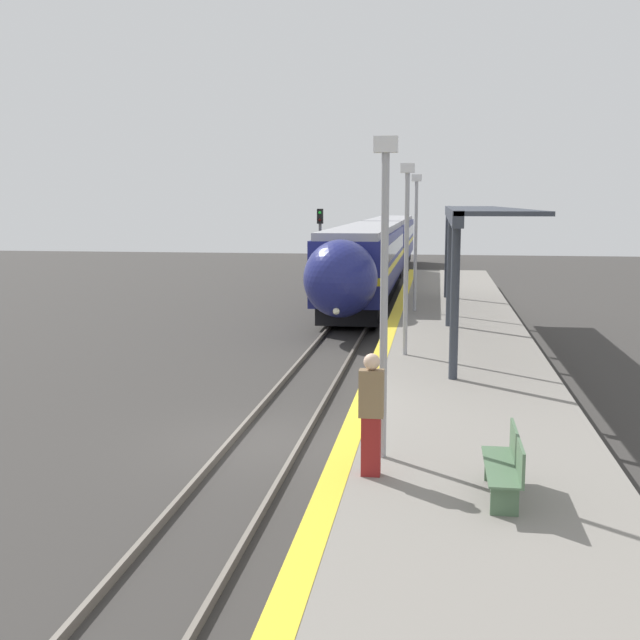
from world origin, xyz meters
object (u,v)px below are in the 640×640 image
Objects in this scene: person_waiting at (371,412)px; lamppost_near at (384,276)px; railway_signal at (320,247)px; platform_bench at (508,464)px; lamppost_far at (416,233)px; train at (379,249)px; lamppost_mid at (406,246)px.

person_waiting is 2.11m from lamppost_near.
person_waiting is at bearing -96.93° from lamppost_near.
lamppost_near is (4.71, -25.38, 1.00)m from railway_signal.
platform_bench is 19.01m from lamppost_far.
person_waiting is 0.40× the size of railway_signal.
railway_signal reaches higher than train.
lamppost_near is 1.00× the size of lamppost_mid.
lamppost_near is at bearing 83.07° from person_waiting.
platform_bench is at bearing -18.39° from person_waiting.
lamppost_mid and lamppost_far have the same top height.
person_waiting is (2.47, -35.48, -0.28)m from train.
lamppost_near is at bearing -90.00° from lamppost_far.
lamppost_mid is 1.00× the size of lamppost_far.
platform_bench is at bearing -84.52° from lamppost_far.
platform_bench is 3.36m from lamppost_near.
lamppost_far is at bearing 90.00° from lamppost_near.
train is 8.88× the size of railway_signal.
train is at bearing 76.95° from railway_signal.
lamppost_mid is at bearing 90.00° from lamppost_near.
platform_bench is at bearing -40.31° from lamppost_near.
railway_signal is (-6.51, 26.91, 1.39)m from platform_bench.
platform_bench is 0.35× the size of lamppost_far.
train is 35.56m from person_waiting.
lamppost_mid is (2.58, -25.96, 1.62)m from train.
lamppost_near and lamppost_mid have the same top height.
train is at bearing 94.26° from lamppost_near.
railway_signal is at bearing -103.05° from train.
person_waiting is 0.37× the size of lamppost_mid.
railway_signal is at bearing 120.09° from lamppost_far.
lamppost_mid is at bearing -84.33° from train.
railway_signal is (-2.13, -9.20, 0.63)m from train.
train is 17.60m from lamppost_far.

